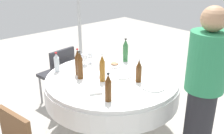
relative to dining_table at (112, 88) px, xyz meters
The scene contains 20 objects.
ground_plane 0.60m from the dining_table, ahead, with size 10.00×10.00×0.00m, color #B7B2A8.
dining_table is the anchor object (origin of this frame).
bottle_brown_south 0.63m from the dining_table, 44.77° to the right, with size 0.06×0.06×0.29m.
bottle_clear_left 0.73m from the dining_table, 144.47° to the right, with size 0.06×0.06×0.24m.
bottle_brown_north 0.42m from the dining_table, 24.06° to the left, with size 0.07×0.07×0.27m.
bottle_brown_front 0.47m from the dining_table, 123.86° to the right, with size 0.07×0.07×0.32m.
bottle_amber_mid 0.34m from the dining_table, 83.07° to the right, with size 0.06×0.06×0.32m.
bottle_green_inner 0.61m from the dining_table, 119.45° to the left, with size 0.07×0.07×0.31m.
bottle_brown_near 0.50m from the dining_table, 139.64° to the right, with size 0.07×0.07×0.32m.
wine_glass_front 0.28m from the dining_table, 144.94° to the right, with size 0.06×0.06×0.15m.
wine_glass_mid 0.56m from the dining_table, behind, with size 0.08×0.08×0.15m.
wine_glass_inner 0.57m from the dining_table, behind, with size 0.07×0.07×0.15m.
plate_far 0.38m from the dining_table, 133.76° to the left, with size 0.23×0.23×0.04m.
plate_rear 0.19m from the dining_table, 56.53° to the left, with size 0.23×0.23×0.02m.
plate_outer 0.54m from the dining_table, 16.44° to the left, with size 0.26×0.26×0.02m.
spoon_left 0.65m from the dining_table, 78.79° to the right, with size 0.18×0.02×0.01m, color silver.
fork_north 0.56m from the dining_table, 92.20° to the left, with size 0.18×0.02×0.01m, color silver.
folded_napkin 0.45m from the dining_table, 65.09° to the right, with size 0.13×0.13×0.02m, color white.
person_south 1.09m from the dining_table, ahead, with size 0.34×0.34×1.66m.
chair_inner 1.00m from the dining_table, behind, with size 0.45×0.45×0.87m.
Camera 1 is at (2.09, -1.83, 1.99)m, focal length 42.26 mm.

